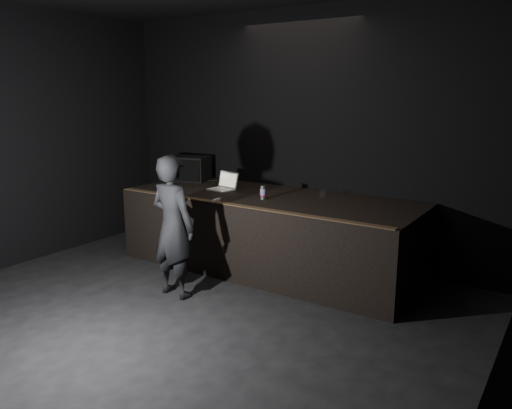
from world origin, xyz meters
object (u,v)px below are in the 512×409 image
Objects in this scene: stage_riser at (269,232)px; beer_can at (263,192)px; stage_monitor at (190,169)px; person at (173,227)px; laptop at (224,185)px.

stage_riser is 0.63m from beer_can.
stage_riser is 1.83m from stage_monitor.
person is (-0.46, -1.20, -0.25)m from beer_can.
laptop is 0.85m from beer_can.
person is (-0.42, -1.42, 0.34)m from stage_riser.
beer_can is (0.81, -0.24, 0.03)m from laptop.
stage_monitor is at bearing 162.60° from beer_can.
person reaches higher than stage_riser.
laptop is 2.23× the size of beer_can.
stage_monitor is 0.39× the size of person.
beer_can is at bearing -31.74° from stage_monitor.
stage_riser is at bearing -25.11° from stage_monitor.
stage_riser is 10.08× the size of laptop.
beer_can is (0.04, -0.22, 0.59)m from stage_riser.
stage_monitor is at bearing 170.42° from laptop.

